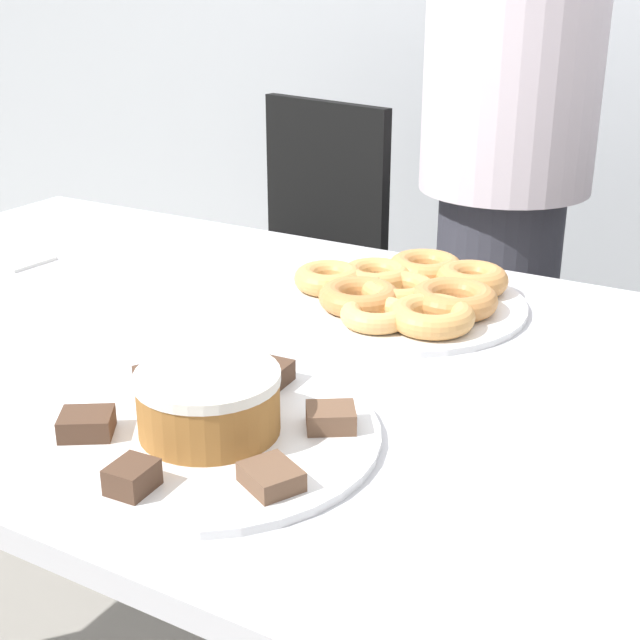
{
  "coord_description": "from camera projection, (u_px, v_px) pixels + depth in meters",
  "views": [
    {
      "loc": [
        0.53,
        -0.94,
        1.22
      ],
      "look_at": [
        -0.0,
        -0.01,
        0.79
      ],
      "focal_mm": 50.0,
      "sensor_mm": 36.0,
      "label": 1
    }
  ],
  "objects": [
    {
      "name": "donut_7",
      "position": [
        376.0,
        315.0,
        1.27
      ],
      "size": [
        0.1,
        0.1,
        0.03
      ],
      "color": "#E5AD66",
      "rests_on": "plate_donuts"
    },
    {
      "name": "donut_3",
      "position": [
        425.0,
        268.0,
        1.46
      ],
      "size": [
        0.12,
        0.12,
        0.04
      ],
      "color": "#D18E4C",
      "rests_on": "plate_donuts"
    },
    {
      "name": "donut_0",
      "position": [
        400.0,
        290.0,
        1.36
      ],
      "size": [
        0.12,
        0.12,
        0.03
      ],
      "color": "tan",
      "rests_on": "plate_donuts"
    },
    {
      "name": "lamington_4",
      "position": [
        331.0,
        418.0,
        0.99
      ],
      "size": [
        0.07,
        0.07,
        0.02
      ],
      "rotation": [
        0.0,
        0.0,
        6.86
      ],
      "color": "brown",
      "rests_on": "plate_cake"
    },
    {
      "name": "donut_4",
      "position": [
        376.0,
        276.0,
        1.42
      ],
      "size": [
        0.11,
        0.11,
        0.03
      ],
      "color": "tan",
      "rests_on": "plate_donuts"
    },
    {
      "name": "table",
      "position": [
        325.0,
        407.0,
        1.21
      ],
      "size": [
        1.95,
        0.96,
        0.73
      ],
      "color": "silver",
      "rests_on": "ground_plane"
    },
    {
      "name": "lamington_2",
      "position": [
        134.0,
        478.0,
        0.87
      ],
      "size": [
        0.04,
        0.05,
        0.03
      ],
      "rotation": [
        0.0,
        0.0,
        4.77
      ],
      "color": "#513828",
      "rests_on": "plate_cake"
    },
    {
      "name": "office_chair_left",
      "position": [
        287.0,
        295.0,
        2.27
      ],
      "size": [
        0.53,
        0.53,
        0.91
      ],
      "rotation": [
        0.0,
        0.0,
        -0.22
      ],
      "color": "black",
      "rests_on": "ground_plane"
    },
    {
      "name": "donut_5",
      "position": [
        329.0,
        278.0,
        1.41
      ],
      "size": [
        0.11,
        0.11,
        0.04
      ],
      "color": "tan",
      "rests_on": "plate_donuts"
    },
    {
      "name": "frosted_cake",
      "position": [
        209.0,
        402.0,
        0.97
      ],
      "size": [
        0.16,
        0.16,
        0.07
      ],
      "color": "#9E662D",
      "rests_on": "plate_cake"
    },
    {
      "name": "plate_donuts",
      "position": [
        399.0,
        304.0,
        1.37
      ],
      "size": [
        0.39,
        0.39,
        0.01
      ],
      "color": "white",
      "rests_on": "table"
    },
    {
      "name": "person_standing",
      "position": [
        505.0,
        166.0,
        1.97
      ],
      "size": [
        0.38,
        0.38,
        1.55
      ],
      "color": "#383842",
      "rests_on": "ground_plane"
    },
    {
      "name": "lamington_3",
      "position": [
        271.0,
        477.0,
        0.88
      ],
      "size": [
        0.07,
        0.07,
        0.02
      ],
      "rotation": [
        0.0,
        0.0,
        5.82
      ],
      "color": "brown",
      "rests_on": "plate_cake"
    },
    {
      "name": "plate_cake",
      "position": [
        210.0,
        435.0,
        0.99
      ],
      "size": [
        0.38,
        0.38,
        0.01
      ],
      "color": "white",
      "rests_on": "table"
    },
    {
      "name": "donut_8",
      "position": [
        432.0,
        316.0,
        1.26
      ],
      "size": [
        0.12,
        0.12,
        0.04
      ],
      "color": "tan",
      "rests_on": "plate_donuts"
    },
    {
      "name": "donut_6",
      "position": [
        359.0,
        297.0,
        1.33
      ],
      "size": [
        0.12,
        0.12,
        0.04
      ],
      "color": "#C68447",
      "rests_on": "plate_donuts"
    },
    {
      "name": "lamington_1",
      "position": [
        87.0,
        424.0,
        0.97
      ],
      "size": [
        0.07,
        0.07,
        0.03
      ],
      "rotation": [
        0.0,
        0.0,
        3.72
      ],
      "color": "#513828",
      "rests_on": "plate_cake"
    },
    {
      "name": "lamington_5",
      "position": [
        270.0,
        374.0,
        1.09
      ],
      "size": [
        0.05,
        0.05,
        0.03
      ],
      "rotation": [
        0.0,
        0.0,
        7.91
      ],
      "color": "#513828",
      "rests_on": "plate_cake"
    },
    {
      "name": "napkin",
      "position": [
        15.0,
        259.0,
        1.58
      ],
      "size": [
        0.12,
        0.1,
        0.01
      ],
      "color": "white",
      "rests_on": "table"
    },
    {
      "name": "donut_2",
      "position": [
        472.0,
        279.0,
        1.4
      ],
      "size": [
        0.11,
        0.11,
        0.04
      ],
      "color": "#D18E4C",
      "rests_on": "plate_donuts"
    },
    {
      "name": "donut_1",
      "position": [
        454.0,
        300.0,
        1.32
      ],
      "size": [
        0.13,
        0.13,
        0.04
      ],
      "color": "#C68447",
      "rests_on": "plate_donuts"
    },
    {
      "name": "lamington_0",
      "position": [
        160.0,
        378.0,
        1.09
      ],
      "size": [
        0.07,
        0.07,
        0.02
      ],
      "rotation": [
        0.0,
        0.0,
        2.67
      ],
      "color": "#513828",
      "rests_on": "plate_cake"
    }
  ]
}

